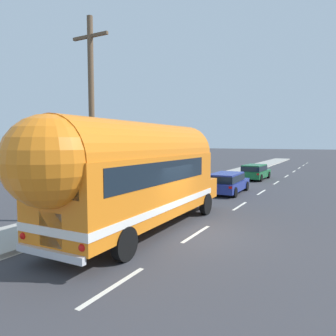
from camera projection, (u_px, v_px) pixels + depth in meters
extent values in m
plane|color=#38383D|center=(195.00, 234.00, 11.59)|extent=(300.00, 300.00, 0.00)
cube|color=silver|center=(114.00, 286.00, 7.42)|extent=(0.14, 2.40, 0.01)
cube|color=silver|center=(196.00, 234.00, 11.65)|extent=(0.14, 2.40, 0.01)
cube|color=silver|center=(240.00, 206.00, 16.72)|extent=(0.14, 2.40, 0.01)
cube|color=silver|center=(261.00, 192.00, 21.32)|extent=(0.14, 2.40, 0.01)
cube|color=silver|center=(276.00, 183.00, 26.32)|extent=(0.14, 2.40, 0.01)
cube|color=silver|center=(287.00, 176.00, 31.38)|extent=(0.14, 2.40, 0.01)
cube|color=silver|center=(294.00, 171.00, 36.45)|extent=(0.14, 2.40, 0.01)
cube|color=silver|center=(299.00, 168.00, 41.10)|extent=(0.14, 2.40, 0.01)
cube|color=silver|center=(304.00, 165.00, 46.12)|extent=(0.14, 2.40, 0.01)
cube|color=silver|center=(307.00, 163.00, 50.79)|extent=(0.14, 2.40, 0.01)
cube|color=silver|center=(211.00, 187.00, 23.97)|extent=(0.12, 80.00, 0.01)
cube|color=#9E9B93|center=(183.00, 188.00, 22.88)|extent=(2.78, 90.00, 0.15)
cylinder|color=brown|center=(92.00, 121.00, 13.14)|extent=(0.24, 0.24, 8.50)
cube|color=brown|center=(90.00, 36.00, 12.85)|extent=(1.80, 0.12, 0.12)
cube|color=orange|center=(140.00, 186.00, 11.76)|extent=(2.67, 8.56, 2.30)
cylinder|color=orange|center=(140.00, 155.00, 11.66)|extent=(2.62, 8.46, 2.45)
sphere|color=orange|center=(50.00, 162.00, 7.94)|extent=(2.40, 2.40, 2.40)
cube|color=orange|center=(192.00, 187.00, 16.15)|extent=(2.29, 1.35, 0.95)
cube|color=white|center=(140.00, 203.00, 11.81)|extent=(2.71, 8.60, 0.24)
cube|color=black|center=(135.00, 171.00, 11.44)|extent=(2.67, 6.76, 0.76)
cube|color=black|center=(50.00, 181.00, 7.98)|extent=(2.00, 0.12, 0.84)
cube|color=white|center=(51.00, 230.00, 8.07)|extent=(0.80, 0.08, 0.90)
cube|color=silver|center=(49.00, 254.00, 8.04)|extent=(2.34, 0.19, 0.20)
sphere|color=red|center=(24.00, 236.00, 8.57)|extent=(0.20, 0.20, 0.20)
sphere|color=red|center=(82.00, 248.00, 7.60)|extent=(0.20, 0.20, 0.20)
cube|color=black|center=(187.00, 162.00, 15.51)|extent=(2.14, 0.14, 0.96)
cube|color=silver|center=(197.00, 188.00, 16.77)|extent=(0.90, 0.12, 0.56)
cylinder|color=black|center=(162.00, 200.00, 15.81)|extent=(0.28, 1.01, 1.00)
cylinder|color=black|center=(206.00, 204.00, 14.73)|extent=(0.28, 1.01, 1.00)
cylinder|color=black|center=(64.00, 233.00, 10.05)|extent=(0.28, 1.01, 1.00)
cylinder|color=black|center=(125.00, 244.00, 8.97)|extent=(0.28, 1.01, 1.00)
cube|color=navy|center=(228.00, 185.00, 21.04)|extent=(1.95, 4.58, 0.60)
cube|color=navy|center=(226.00, 177.00, 20.57)|extent=(1.71, 3.12, 0.55)
cube|color=black|center=(226.00, 178.00, 20.57)|extent=(1.77, 3.16, 0.43)
cube|color=red|center=(205.00, 186.00, 19.36)|extent=(0.20, 0.05, 0.14)
cube|color=red|center=(230.00, 188.00, 18.65)|extent=(0.20, 0.05, 0.14)
cylinder|color=black|center=(222.00, 185.00, 22.84)|extent=(0.22, 0.65, 0.64)
cylinder|color=black|center=(246.00, 186.00, 22.05)|extent=(0.22, 0.65, 0.64)
cylinder|color=black|center=(208.00, 190.00, 20.06)|extent=(0.22, 0.65, 0.64)
cylinder|color=black|center=(235.00, 192.00, 19.28)|extent=(0.22, 0.65, 0.64)
cube|color=#196633|center=(256.00, 174.00, 28.64)|extent=(1.88, 4.36, 0.60)
cube|color=#196633|center=(254.00, 168.00, 28.18)|extent=(1.64, 2.91, 0.55)
cube|color=black|center=(254.00, 168.00, 28.18)|extent=(1.70, 2.95, 0.43)
cube|color=red|center=(240.00, 173.00, 27.13)|extent=(0.20, 0.05, 0.14)
cube|color=red|center=(258.00, 174.00, 26.37)|extent=(0.20, 0.05, 0.14)
cylinder|color=black|center=(251.00, 174.00, 30.33)|extent=(0.22, 0.65, 0.64)
cylinder|color=black|center=(269.00, 175.00, 29.49)|extent=(0.22, 0.65, 0.64)
cylinder|color=black|center=(242.00, 177.00, 27.82)|extent=(0.22, 0.65, 0.64)
cylinder|color=black|center=(261.00, 178.00, 26.98)|extent=(0.22, 0.65, 0.64)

